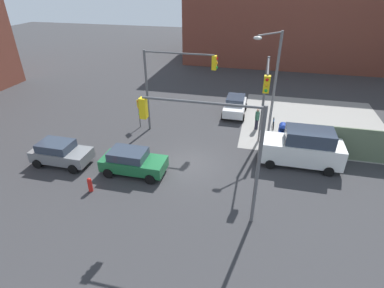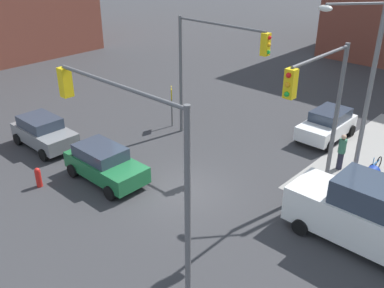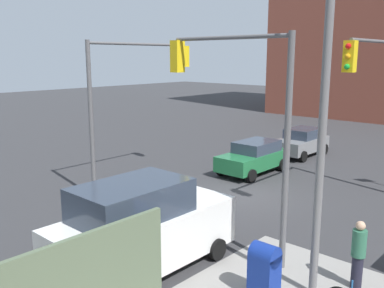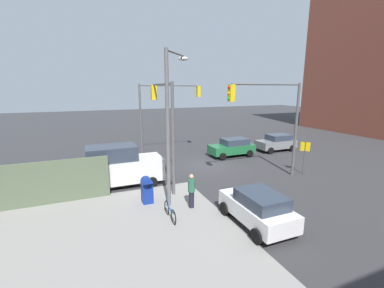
{
  "view_description": "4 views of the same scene",
  "coord_description": "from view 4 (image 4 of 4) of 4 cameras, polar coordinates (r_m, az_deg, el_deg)",
  "views": [
    {
      "loc": [
        4.18,
        -16.65,
        11.27
      ],
      "look_at": [
        0.46,
        -0.99,
        2.18
      ],
      "focal_mm": 28.0,
      "sensor_mm": 36.0,
      "label": 1
    },
    {
      "loc": [
        11.26,
        -11.62,
        10.28
      ],
      "look_at": [
        0.58,
        -0.09,
        2.51
      ],
      "focal_mm": 40.0,
      "sensor_mm": 36.0,
      "label": 2
    },
    {
      "loc": [
        14.47,
        10.14,
        5.86
      ],
      "look_at": [
        2.15,
        -1.07,
        2.43
      ],
      "focal_mm": 40.0,
      "sensor_mm": 36.0,
      "label": 3
    },
    {
      "loc": [
        8.96,
        18.03,
        6.12
      ],
      "look_at": [
        1.32,
        -0.34,
        1.8
      ],
      "focal_mm": 24.0,
      "sensor_mm": 36.0,
      "label": 4
    }
  ],
  "objects": [
    {
      "name": "traffic_signal_se_corner",
      "position": [
        23.57,
        -5.99,
        8.61
      ],
      "size": [
        5.91,
        0.36,
        6.5
      ],
      "color": "#59595B",
      "rests_on": "ground"
    },
    {
      "name": "fire_hydrant",
      "position": [
        26.85,
        9.34,
        -0.04
      ],
      "size": [
        0.26,
        0.26,
        0.94
      ],
      "color": "red",
      "rests_on": "ground"
    },
    {
      "name": "mailbox_blue",
      "position": [
        14.36,
        -9.98,
        -9.86
      ],
      "size": [
        0.56,
        0.64,
        1.43
      ],
      "color": "navy",
      "rests_on": "ground"
    },
    {
      "name": "sedan_white",
      "position": [
        12.34,
        14.35,
        -13.5
      ],
      "size": [
        2.02,
        3.86,
        1.62
      ],
      "color": "white",
      "rests_on": "ground"
    },
    {
      "name": "traffic_signal_nw_corner",
      "position": [
        17.7,
        17.37,
        6.89
      ],
      "size": [
        5.64,
        0.36,
        6.5
      ],
      "color": "#59595B",
      "rests_on": "ground"
    },
    {
      "name": "van_white_delivery",
      "position": [
        17.02,
        -16.13,
        -4.78
      ],
      "size": [
        5.4,
        2.32,
        2.62
      ],
      "color": "white",
      "rests_on": "ground"
    },
    {
      "name": "sedan_gray",
      "position": [
        26.99,
        18.22,
        0.34
      ],
      "size": [
        3.9,
        2.02,
        1.62
      ],
      "color": "slate",
      "rests_on": "ground"
    },
    {
      "name": "traffic_signal_ne_corner",
      "position": [
        15.9,
        -6.2,
        6.55
      ],
      "size": [
        0.36,
        4.42,
        6.5
      ],
      "color": "#59595B",
      "rests_on": "ground"
    },
    {
      "name": "sedan_green",
      "position": [
        23.9,
        8.93,
        -0.67
      ],
      "size": [
        4.13,
        2.02,
        1.62
      ],
      "color": "#1E6638",
      "rests_on": "ground"
    },
    {
      "name": "warning_sign_two_way",
      "position": [
        20.15,
        23.77,
        -1.67
      ],
      "size": [
        0.48,
        0.48,
        2.4
      ],
      "color": "#4C4C4C",
      "rests_on": "ground"
    },
    {
      "name": "street_lamp_corner",
      "position": [
        13.22,
        -4.84,
        6.03
      ],
      "size": [
        1.94,
        2.11,
        8.0
      ],
      "color": "slate",
      "rests_on": "ground"
    },
    {
      "name": "sidewalk_corner",
      "position": [
        10.91,
        -20.36,
        -22.71
      ],
      "size": [
        12.0,
        12.0,
        0.01
      ],
      "primitive_type": "cube",
      "color": "gray",
      "rests_on": "ground"
    },
    {
      "name": "pedestrian_crossing",
      "position": [
        13.51,
        -0.13,
        -10.24
      ],
      "size": [
        0.36,
        0.36,
        1.82
      ],
      "rotation": [
        0.0,
        0.0,
        5.21
      ],
      "color": "#2D664C",
      "rests_on": "ground"
    },
    {
      "name": "bicycle_leaning_on_fence",
      "position": [
        12.73,
        -4.92,
        -14.78
      ],
      "size": [
        0.05,
        1.75,
        0.97
      ],
      "color": "black",
      "rests_on": "ground"
    },
    {
      "name": "ground_plane",
      "position": [
        21.05,
        3.7,
        -4.69
      ],
      "size": [
        120.0,
        120.0,
        0.0
      ],
      "primitive_type": "plane",
      "color": "#333335"
    }
  ]
}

